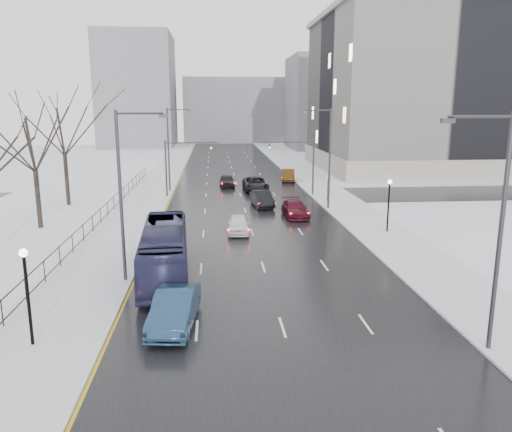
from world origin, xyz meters
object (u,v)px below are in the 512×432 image
object	(u,v)px
mast_signal_left	(175,162)
streetlight_l_far	(170,145)
tree_park_e	(69,206)
sedan_right_near	(262,199)
lamppost_r_mid	(389,198)
tree_park_d	(41,229)
lamppost_l	(26,283)
sedan_center_near	(238,224)
sedan_left_near	(175,309)
mast_signal_right	(304,160)
bus	(165,251)
sedan_center_far	(227,181)
sedan_right_cross	(255,184)
no_uturn_sign	(328,181)
streetlight_r_mid	(328,154)
sedan_right_far	(295,209)
streetlight_r_near	(496,223)
streetlight_l_near	(124,188)
sedan_right_distant	(288,175)

from	to	relation	value
mast_signal_left	streetlight_l_far	bearing A→B (deg)	101.87
tree_park_e	sedan_right_near	size ratio (longest dim) A/B	2.76
lamppost_r_mid	tree_park_d	bearing A→B (deg)	172.09
lamppost_l	lamppost_r_mid	bearing A→B (deg)	39.29
mast_signal_left	sedan_center_near	bearing A→B (deg)	-69.92
tree_park_d	sedan_left_near	xyz separation A→B (m)	(12.77, -20.41, 0.90)
lamppost_l	sedan_right_near	distance (m)	32.50
mast_signal_right	bus	world-z (taller)	mast_signal_right
lamppost_r_mid	sedan_center_far	bearing A→B (deg)	116.09
sedan_right_cross	no_uturn_sign	bearing A→B (deg)	-47.96
streetlight_l_far	lamppost_r_mid	distance (m)	29.30
streetlight_r_mid	streetlight_l_far	world-z (taller)	same
streetlight_r_mid	mast_signal_left	world-z (taller)	streetlight_r_mid
sedan_center_near	sedan_right_near	xyz separation A→B (m)	(3.01, 10.67, 0.07)
mast_signal_right	sedan_center_far	size ratio (longest dim) A/B	1.44
lamppost_r_mid	sedan_right_far	distance (m)	9.61
streetlight_r_near	streetlight_l_near	world-z (taller)	same
tree_park_d	sedan_right_near	distance (m)	21.16
sedan_left_near	streetlight_r_mid	bearing A→B (deg)	69.62
lamppost_r_mid	mast_signal_right	xyz separation A→B (m)	(-3.67, 18.00, 1.16)
lamppost_r_mid	sedan_center_near	world-z (taller)	lamppost_r_mid
streetlight_r_mid	lamppost_r_mid	bearing A→B (deg)	-74.18
streetlight_r_mid	sedan_right_distant	distance (m)	19.89
sedan_right_cross	sedan_center_far	xyz separation A→B (m)	(-3.36, 3.69, -0.08)
sedan_right_near	sedan_right_distant	world-z (taller)	same
streetlight_r_near	bus	bearing A→B (deg)	142.82
mast_signal_left	no_uturn_sign	distance (m)	17.10
streetlight_r_near	sedan_center_near	bearing A→B (deg)	113.82
sedan_center_far	mast_signal_right	bearing A→B (deg)	-42.16
tree_park_e	sedan_left_near	size ratio (longest dim) A/B	2.59
bus	sedan_right_far	distance (m)	19.15
tree_park_e	mast_signal_right	size ratio (longest dim) A/B	2.08
streetlight_r_mid	sedan_right_cross	world-z (taller)	streetlight_r_mid
sedan_left_near	sedan_right_far	world-z (taller)	sedan_left_near
lamppost_l	mast_signal_left	xyz separation A→B (m)	(3.67, 36.00, 1.16)
streetlight_l_far	bus	xyz separation A→B (m)	(2.03, -31.15, -4.01)
streetlight_l_far	no_uturn_sign	xyz separation A→B (m)	(17.37, -8.00, -3.32)
tree_park_e	sedan_center_near	distance (m)	21.39
streetlight_r_near	sedan_right_near	bearing A→B (deg)	101.23
lamppost_r_mid	mast_signal_left	xyz separation A→B (m)	(-18.33, 18.00, 1.16)
lamppost_l	mast_signal_right	size ratio (longest dim) A/B	0.66
tree_park_e	sedan_left_near	xyz separation A→B (m)	(13.17, -30.41, 0.90)
lamppost_l	sedan_right_cross	world-z (taller)	lamppost_l
streetlight_l_near	mast_signal_right	distance (m)	32.03
streetlight_l_near	lamppost_r_mid	distance (m)	21.78
sedan_right_distant	mast_signal_right	bearing A→B (deg)	-82.05
sedan_left_near	streetlight_l_near	bearing A→B (deg)	122.26
lamppost_r_mid	sedan_right_near	world-z (taller)	lamppost_r_mid
streetlight_r_near	sedan_right_cross	size ratio (longest dim) A/B	1.64
tree_park_d	streetlight_r_mid	bearing A→B (deg)	13.01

